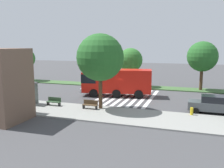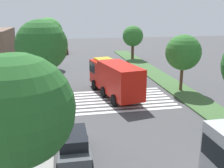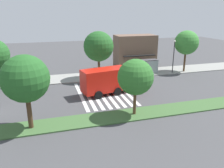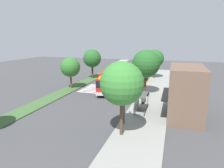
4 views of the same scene
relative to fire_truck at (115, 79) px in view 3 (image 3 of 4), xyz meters
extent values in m
plane|color=#424244|center=(-0.14, -0.04, -2.01)|extent=(120.00, 120.00, 0.00)
cube|color=gray|center=(-0.14, 8.69, -1.94)|extent=(60.00, 5.34, 0.14)
cube|color=#3D6033|center=(-0.14, -7.59, -1.94)|extent=(60.00, 3.00, 0.14)
cube|color=silver|center=(-4.86, -0.04, -2.00)|extent=(0.45, 10.90, 0.01)
cube|color=silver|center=(-3.96, -0.04, -2.00)|extent=(0.45, 10.90, 0.01)
cube|color=silver|center=(-3.06, -0.04, -2.00)|extent=(0.45, 10.90, 0.01)
cube|color=silver|center=(-2.16, -0.04, -2.00)|extent=(0.45, 10.90, 0.01)
cube|color=silver|center=(-1.26, -0.04, -2.00)|extent=(0.45, 10.90, 0.01)
cube|color=silver|center=(-0.36, -0.04, -2.00)|extent=(0.45, 10.90, 0.01)
cube|color=silver|center=(0.54, -0.04, -2.00)|extent=(0.45, 10.90, 0.01)
cube|color=silver|center=(1.44, -0.04, -2.00)|extent=(0.45, 10.90, 0.01)
cube|color=red|center=(2.88, 0.57, -0.13)|extent=(3.15, 3.00, 2.66)
cube|color=red|center=(-1.55, -0.31, 0.05)|extent=(6.70, 3.71, 3.01)
cube|color=black|center=(3.28, 0.65, 0.41)|extent=(2.41, 2.88, 1.17)
cube|color=silver|center=(4.31, 0.86, -1.21)|extent=(0.73, 2.52, 0.50)
cube|color=yellow|center=(2.88, 0.57, 1.33)|extent=(2.21, 2.10, 0.24)
cylinder|color=black|center=(2.37, 1.76, -1.46)|extent=(1.14, 0.51, 1.10)
cylinder|color=black|center=(2.86, -0.72, -1.46)|extent=(1.14, 0.51, 1.10)
cylinder|color=black|center=(-3.35, 0.62, -1.46)|extent=(1.14, 0.51, 1.10)
cylinder|color=black|center=(-2.86, -1.86, -1.46)|extent=(1.14, 0.51, 1.10)
cylinder|color=black|center=(-0.56, 1.18, -1.46)|extent=(1.14, 0.51, 1.10)
cylinder|color=black|center=(-0.06, -1.30, -1.46)|extent=(1.14, 0.51, 1.10)
cube|color=#474C51|center=(-11.75, 4.82, -1.27)|extent=(4.61, 1.85, 0.83)
cube|color=black|center=(-11.98, 4.82, -0.53)|extent=(2.59, 1.61, 0.65)
cylinder|color=black|center=(-10.22, 5.69, -1.69)|extent=(0.64, 0.23, 0.64)
cylinder|color=black|center=(-10.25, 3.90, -1.69)|extent=(0.64, 0.23, 0.64)
cylinder|color=black|center=(-13.25, 5.73, -1.69)|extent=(0.64, 0.23, 0.64)
cylinder|color=black|center=(-13.27, 3.94, -1.69)|extent=(0.64, 0.23, 0.64)
cube|color=#4C4C51|center=(8.67, 7.88, 0.53)|extent=(3.50, 1.40, 0.12)
cube|color=#8C9E99|center=(8.67, 7.22, -0.67)|extent=(3.50, 0.08, 2.40)
cylinder|color=#333338|center=(6.97, 8.53, -0.67)|extent=(0.08, 0.08, 2.40)
cylinder|color=#333338|center=(10.37, 8.53, -0.67)|extent=(0.08, 0.08, 2.40)
cube|color=#2D472D|center=(4.67, 7.62, -1.46)|extent=(1.60, 0.50, 0.08)
cube|color=#2D472D|center=(4.67, 7.40, -1.19)|extent=(1.60, 0.06, 0.45)
cube|color=black|center=(3.95, 7.62, -1.68)|extent=(0.08, 0.45, 0.37)
cube|color=black|center=(5.39, 7.62, -1.68)|extent=(0.08, 0.45, 0.37)
cube|color=#4C3823|center=(0.30, 7.62, -1.46)|extent=(1.60, 0.50, 0.08)
cube|color=#4C3823|center=(0.30, 7.40, -1.19)|extent=(1.60, 0.06, 0.45)
cube|color=black|center=(-0.42, 7.62, -1.68)|extent=(0.08, 0.45, 0.37)
cube|color=black|center=(1.02, 7.62, -1.68)|extent=(0.08, 0.45, 0.37)
cylinder|color=#2D2D30|center=(13.06, 6.62, 0.92)|extent=(0.16, 0.16, 5.57)
sphere|color=white|center=(13.06, 6.62, 3.88)|extent=(0.36, 0.36, 0.36)
cube|color=brown|center=(8.31, 13.37, 1.23)|extent=(8.04, 4.02, 6.48)
cube|color=black|center=(8.31, 10.96, 0.79)|extent=(6.44, 0.80, 0.16)
cylinder|color=#47301E|center=(-0.66, 7.02, -0.04)|extent=(0.40, 0.40, 3.66)
sphere|color=#235B23|center=(-0.66, 7.02, 3.50)|extent=(4.88, 4.88, 4.88)
cylinder|color=#513823|center=(15.74, 7.02, 0.06)|extent=(0.35, 0.35, 3.86)
sphere|color=#387F33|center=(15.74, 7.02, 3.51)|extent=(4.35, 4.35, 4.35)
cylinder|color=#47301E|center=(-10.92, -7.59, -0.17)|extent=(0.46, 0.46, 3.40)
sphere|color=#235B23|center=(-10.92, -7.59, 3.07)|extent=(4.41, 4.41, 4.41)
cylinder|color=#513823|center=(-0.15, -7.59, -0.43)|extent=(0.33, 0.33, 2.87)
sphere|color=#2D6B28|center=(-0.15, -7.59, 2.34)|extent=(3.82, 3.82, 3.82)
cylinder|color=gold|center=(-9.85, 6.52, -1.52)|extent=(0.28, 0.28, 0.70)
camera|label=1|loc=(-9.86, 30.50, 4.83)|focal=39.25mm
camera|label=2|loc=(-26.11, 5.25, 6.64)|focal=42.06mm
camera|label=3|loc=(-8.90, -28.48, 8.85)|focal=35.95mm
camera|label=4|loc=(33.80, 11.75, 7.75)|focal=31.57mm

